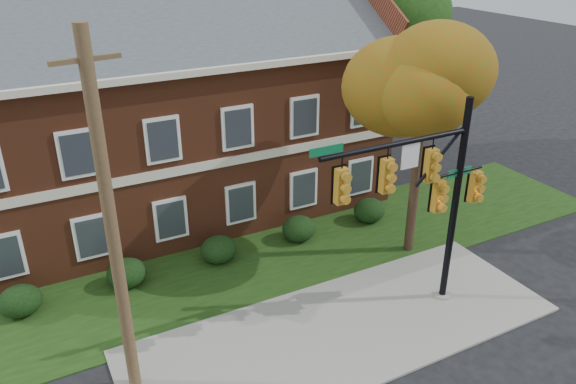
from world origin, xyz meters
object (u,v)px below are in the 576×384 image
apartment_building (168,102)px  utility_pole (112,229)px  hedge_center (219,249)px  tree_right_rear (379,6)px  tree_near_right (433,86)px  hedge_right (299,229)px  hedge_far_right (369,210)px  hedge_left (127,273)px  hedge_far_left (20,301)px  traffic_signal (426,189)px

apartment_building → utility_pole: size_ratio=1.90×
hedge_center → tree_right_rear: 14.94m
hedge_center → tree_near_right: tree_near_right is taller
hedge_center → hedge_right: bearing=0.0°
hedge_far_right → utility_pole: utility_pole is taller
hedge_left → hedge_center: bearing=0.0°
apartment_building → hedge_far_left: apartment_building is taller
hedge_left → traffic_signal: traffic_signal is taller
hedge_center → tree_right_rear: size_ratio=0.13×
hedge_far_left → utility_pole: (2.52, -4.98, 4.51)m
hedge_right → hedge_far_right: bearing=0.0°
hedge_right → utility_pole: utility_pole is taller
hedge_center → traffic_signal: bearing=-50.9°
hedge_right → hedge_left: bearing=180.0°
hedge_far_left → traffic_signal: (11.71, -5.80, 3.92)m
hedge_left → tree_near_right: (10.72, -2.83, 6.14)m
apartment_building → tree_near_right: (7.22, -8.09, 1.68)m
hedge_center → tree_near_right: bearing=-21.4°
hedge_center → hedge_far_right: 7.00m
hedge_far_left → hedge_center: 7.00m
tree_right_rear → traffic_signal: (-6.60, -11.91, -3.68)m
hedge_right → tree_right_rear: tree_right_rear is taller
apartment_building → hedge_far_right: 9.82m
hedge_left → tree_right_rear: 17.74m
hedge_far_right → tree_near_right: (0.22, -2.83, 6.14)m
apartment_building → hedge_far_right: (7.00, -5.25, -4.46)m
hedge_right → traffic_signal: 7.11m
hedge_right → utility_pole: bearing=-148.0°
hedge_far_left → utility_pole: bearing=-63.1°
hedge_center → utility_pole: (-4.48, -4.98, 4.51)m
hedge_right → tree_right_rear: 12.50m
apartment_building → hedge_center: 6.89m
hedge_left → tree_near_right: tree_near_right is taller
apartment_building → utility_pole: 11.17m
hedge_far_left → tree_right_rear: (18.31, 6.11, 7.60)m
hedge_far_left → hedge_left: 3.50m
tree_near_right → utility_pole: size_ratio=0.86×
hedge_far_right → traffic_signal: bearing=-111.5°
apartment_building → hedge_right: 7.73m
traffic_signal → utility_pole: utility_pole is taller
hedge_far_right → traffic_signal: 7.37m
tree_near_right → tree_right_rear: (4.09, 8.95, 1.45)m
hedge_right → tree_near_right: bearing=-37.3°
tree_near_right → utility_pole: 12.01m
hedge_far_left → tree_near_right: size_ratio=0.16×
tree_right_rear → hedge_far_left: bearing=-161.5°
tree_near_right → traffic_signal: bearing=-130.2°
apartment_building → hedge_right: apartment_building is taller
hedge_left → traffic_signal: bearing=-35.2°
hedge_left → utility_pole: utility_pole is taller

